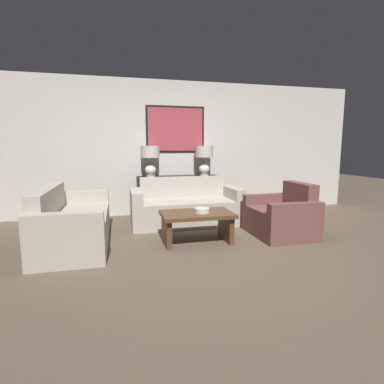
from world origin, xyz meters
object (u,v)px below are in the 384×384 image
(coffee_table, at_px, (197,221))
(decorative_bowl, at_px, (202,210))
(table_lamp_right, at_px, (204,156))
(couch_by_back_wall, at_px, (186,208))
(armchair_near_back_wall, at_px, (282,217))
(console_table, at_px, (178,196))
(table_lamp_left, at_px, (150,156))
(couch_by_side, at_px, (73,224))

(coffee_table, relative_size, decorative_bowl, 4.71)
(table_lamp_right, height_order, coffee_table, table_lamp_right)
(table_lamp_right, xyz_separation_m, decorative_bowl, (-0.56, -1.82, -0.70))
(table_lamp_right, xyz_separation_m, couch_by_back_wall, (-0.54, -0.69, -0.89))
(coffee_table, height_order, decorative_bowl, decorative_bowl)
(couch_by_back_wall, relative_size, coffee_table, 1.90)
(couch_by_back_wall, distance_m, armchair_near_back_wall, 1.66)
(console_table, bearing_deg, couch_by_back_wall, -90.00)
(coffee_table, bearing_deg, couch_by_back_wall, 85.65)
(table_lamp_right, bearing_deg, decorative_bowl, -107.10)
(table_lamp_right, bearing_deg, coffee_table, -109.23)
(table_lamp_left, xyz_separation_m, armchair_near_back_wall, (1.82, -1.75, -0.89))
(couch_by_side, relative_size, armchair_near_back_wall, 1.97)
(table_lamp_left, bearing_deg, console_table, 0.00)
(table_lamp_right, relative_size, coffee_table, 0.59)
(couch_by_side, height_order, decorative_bowl, couch_by_side)
(table_lamp_left, distance_m, couch_by_back_wall, 1.25)
(couch_by_back_wall, xyz_separation_m, armchair_near_back_wall, (1.28, -1.05, -0.00))
(table_lamp_left, distance_m, armchair_near_back_wall, 2.68)
(table_lamp_left, distance_m, coffee_table, 2.03)
(console_table, relative_size, coffee_table, 1.59)
(couch_by_back_wall, height_order, decorative_bowl, couch_by_back_wall)
(armchair_near_back_wall, bearing_deg, console_table, 126.29)
(couch_by_back_wall, xyz_separation_m, coffee_table, (-0.08, -1.09, 0.02))
(armchair_near_back_wall, bearing_deg, couch_by_side, 174.45)
(couch_by_side, distance_m, decorative_bowl, 1.81)
(console_table, distance_m, table_lamp_left, 0.95)
(table_lamp_left, xyz_separation_m, couch_by_back_wall, (0.54, -0.69, -0.89))
(console_table, height_order, decorative_bowl, console_table)
(table_lamp_right, height_order, couch_by_back_wall, table_lamp_right)
(console_table, height_order, armchair_near_back_wall, armchair_near_back_wall)
(coffee_table, distance_m, decorative_bowl, 0.17)
(console_table, height_order, table_lamp_right, table_lamp_right)
(couch_by_back_wall, bearing_deg, coffee_table, -94.35)
(console_table, bearing_deg, armchair_near_back_wall, -53.71)
(coffee_table, relative_size, armchair_near_back_wall, 1.04)
(decorative_bowl, xyz_separation_m, armchair_near_back_wall, (1.30, 0.07, -0.19))
(decorative_bowl, distance_m, armchair_near_back_wall, 1.32)
(table_lamp_right, bearing_deg, table_lamp_left, 180.00)
(console_table, relative_size, couch_by_side, 0.84)
(console_table, bearing_deg, decorative_bowl, -90.65)
(couch_by_side, bearing_deg, console_table, 39.06)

